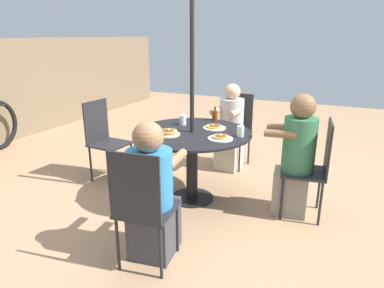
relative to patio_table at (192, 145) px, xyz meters
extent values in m
plane|color=tan|center=(0.00, 0.00, -0.60)|extent=(12.00, 12.00, 0.00)
cylinder|color=black|center=(0.00, 0.00, -0.59)|extent=(0.46, 0.46, 0.01)
cylinder|color=black|center=(0.00, 0.00, -0.24)|extent=(0.12, 0.12, 0.72)
cylinder|color=black|center=(0.00, 0.00, 0.13)|extent=(1.20, 1.20, 0.02)
cylinder|color=black|center=(0.00, 0.00, 0.58)|extent=(0.04, 0.04, 2.35)
cylinder|color=#232326|center=(-0.05, -0.94, -0.39)|extent=(0.02, 0.02, 0.43)
cylinder|color=#232326|center=(0.29, -0.90, -0.39)|extent=(0.02, 0.02, 0.43)
cylinder|color=#232326|center=(-0.01, -1.28, -0.39)|extent=(0.02, 0.02, 0.43)
cylinder|color=#232326|center=(0.33, -1.24, -0.39)|extent=(0.02, 0.02, 0.43)
cube|color=#232326|center=(0.14, -1.09, -0.16)|extent=(0.45, 0.45, 0.02)
cube|color=#232326|center=(0.16, -1.28, 0.09)|extent=(0.38, 0.07, 0.49)
cube|color=gray|center=(0.13, -0.99, -0.39)|extent=(0.32, 0.35, 0.43)
cylinder|color=#38754C|center=(0.13, -1.03, 0.10)|extent=(0.30, 0.30, 0.53)
sphere|color=brown|center=(0.13, -1.03, 0.46)|extent=(0.23, 0.23, 0.23)
cylinder|color=brown|center=(-0.01, -0.88, 0.22)|extent=(0.11, 0.29, 0.07)
cylinder|color=brown|center=(0.23, -0.85, 0.22)|extent=(0.11, 0.29, 0.07)
cylinder|color=#232326|center=(0.92, -0.24, -0.39)|extent=(0.02, 0.02, 0.43)
cylinder|color=#232326|center=(0.94, 0.10, -0.39)|extent=(0.02, 0.02, 0.43)
cylinder|color=#232326|center=(1.26, -0.26, -0.39)|extent=(0.02, 0.02, 0.43)
cylinder|color=#232326|center=(1.28, 0.08, -0.39)|extent=(0.02, 0.02, 0.43)
cube|color=#232326|center=(1.10, -0.08, -0.16)|extent=(0.43, 0.43, 0.02)
cube|color=#232326|center=(1.29, -0.09, 0.09)|extent=(0.05, 0.38, 0.49)
cube|color=beige|center=(0.99, -0.07, -0.39)|extent=(0.34, 0.31, 0.43)
cylinder|color=#B2B2B2|center=(1.04, -0.08, 0.07)|extent=(0.30, 0.30, 0.48)
sphere|color=#DBA884|center=(1.04, -0.08, 0.40)|extent=(0.20, 0.20, 0.20)
cylinder|color=#DBA884|center=(0.85, -0.19, 0.18)|extent=(0.30, 0.09, 0.07)
cylinder|color=#DBA884|center=(0.87, 0.06, 0.18)|extent=(0.30, 0.09, 0.07)
cylinder|color=#232326|center=(0.23, 0.92, -0.39)|extent=(0.02, 0.02, 0.43)
cylinder|color=#232326|center=(-0.11, 0.94, -0.39)|extent=(0.02, 0.02, 0.43)
cylinder|color=#232326|center=(0.26, 1.26, -0.39)|extent=(0.02, 0.02, 0.43)
cylinder|color=#232326|center=(-0.09, 1.28, -0.39)|extent=(0.02, 0.02, 0.43)
cube|color=#232326|center=(0.07, 1.10, -0.16)|extent=(0.43, 0.43, 0.02)
cube|color=#232326|center=(0.09, 1.29, 0.09)|extent=(0.38, 0.04, 0.49)
cylinder|color=#232326|center=(-0.94, 0.05, -0.39)|extent=(0.02, 0.02, 0.43)
cylinder|color=#232326|center=(-0.90, -0.29, -0.39)|extent=(0.02, 0.02, 0.43)
cylinder|color=#232326|center=(-1.28, 0.01, -0.39)|extent=(0.02, 0.02, 0.43)
cylinder|color=#232326|center=(-1.24, -0.33, -0.39)|extent=(0.02, 0.02, 0.43)
cube|color=#232326|center=(-1.09, -0.14, -0.16)|extent=(0.45, 0.45, 0.02)
cube|color=#232326|center=(-1.28, -0.16, 0.09)|extent=(0.07, 0.38, 0.49)
cube|color=#3D3D42|center=(-0.98, -0.12, -0.39)|extent=(0.40, 0.37, 0.43)
cylinder|color=teal|center=(-1.03, -0.13, 0.05)|extent=(0.34, 0.34, 0.45)
sphere|color=#A3704C|center=(-1.03, -0.13, 0.38)|extent=(0.23, 0.23, 0.23)
cylinder|color=#A3704C|center=(-0.86, 0.03, 0.16)|extent=(0.33, 0.11, 0.07)
cylinder|color=#A3704C|center=(-0.82, -0.24, 0.16)|extent=(0.33, 0.11, 0.07)
cylinder|color=silver|center=(-0.21, 0.16, 0.15)|extent=(0.24, 0.24, 0.01)
cylinder|color=tan|center=(-0.21, 0.16, 0.16)|extent=(0.17, 0.17, 0.01)
cylinder|color=tan|center=(-0.21, 0.16, 0.17)|extent=(0.16, 0.16, 0.01)
cylinder|color=tan|center=(-0.21, 0.16, 0.18)|extent=(0.18, 0.18, 0.01)
ellipsoid|color=brown|center=(-0.21, 0.16, 0.19)|extent=(0.14, 0.12, 0.00)
cube|color=#F4E084|center=(-0.20, 0.16, 0.19)|extent=(0.02, 0.02, 0.01)
cylinder|color=silver|center=(-0.13, -0.35, 0.15)|extent=(0.24, 0.24, 0.01)
cylinder|color=tan|center=(-0.12, -0.35, 0.16)|extent=(0.15, 0.15, 0.01)
cylinder|color=tan|center=(-0.12, -0.35, 0.17)|extent=(0.15, 0.15, 0.01)
ellipsoid|color=brown|center=(-0.13, -0.35, 0.18)|extent=(0.11, 0.11, 0.00)
cube|color=#F4E084|center=(-0.12, -0.35, 0.18)|extent=(0.02, 0.02, 0.01)
cylinder|color=silver|center=(0.21, -0.16, 0.15)|extent=(0.24, 0.24, 0.01)
cylinder|color=tan|center=(0.20, -0.16, 0.16)|extent=(0.17, 0.17, 0.01)
cylinder|color=tan|center=(0.21, -0.16, 0.17)|extent=(0.17, 0.17, 0.01)
ellipsoid|color=brown|center=(0.21, -0.16, 0.17)|extent=(0.13, 0.12, 0.00)
cube|color=#F4E084|center=(0.20, -0.15, 0.18)|extent=(0.02, 0.02, 0.01)
cylinder|color=brown|center=(0.55, -0.04, 0.20)|extent=(0.07, 0.07, 0.11)
cylinder|color=brown|center=(0.55, -0.04, 0.27)|extent=(0.03, 0.03, 0.05)
torus|color=brown|center=(0.58, -0.04, 0.21)|extent=(0.05, 0.01, 0.05)
cylinder|color=beige|center=(-0.43, 0.26, 0.19)|extent=(0.08, 0.08, 0.11)
cylinder|color=white|center=(-0.43, 0.26, 0.25)|extent=(0.08, 0.08, 0.01)
cylinder|color=silver|center=(0.21, 0.20, 0.19)|extent=(0.07, 0.07, 0.11)
cylinder|color=silver|center=(0.04, -0.49, 0.19)|extent=(0.07, 0.07, 0.10)
camera|label=1|loc=(-3.02, -1.38, 1.08)|focal=32.00mm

